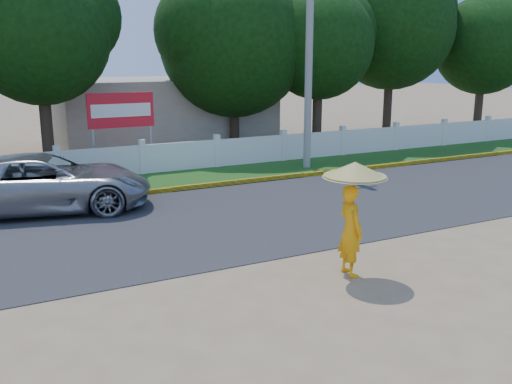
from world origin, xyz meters
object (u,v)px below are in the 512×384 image
utility_pole (309,49)px  billboard (121,114)px  vehicle (45,183)px  monk_with_parasol (353,202)px

utility_pole → billboard: size_ratio=3.07×
utility_pole → vehicle: utility_pole is taller
vehicle → monk_with_parasol: size_ratio=2.53×
monk_with_parasol → billboard: bearing=96.0°
utility_pole → billboard: (-6.52, 2.81, -2.39)m
vehicle → billboard: size_ratio=1.99×
billboard → utility_pole: bearing=-23.3°
utility_pole → billboard: bearing=156.7°
utility_pole → vehicle: bearing=-168.6°
utility_pole → vehicle: (-9.98, -2.01, -3.72)m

